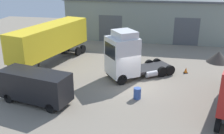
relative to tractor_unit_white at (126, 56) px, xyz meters
The scene contains 8 objects.
ground_plane 2.84m from the tractor_unit_white, 56.51° to the right, with size 60.00×60.00×0.00m, color gray.
warehouse_building 16.24m from the tractor_unit_white, 86.28° to the left, with size 23.23×8.07×5.67m.
tractor_unit_white is the anchor object (origin of this frame).
delivery_van_black 8.45m from the tractor_unit_white, 136.19° to the right, with size 5.74×3.09×2.45m.
container_trailer_teal 8.67m from the tractor_unit_white, 162.50° to the left, with size 4.99×10.69×4.11m.
gravel_pile 11.15m from the tractor_unit_white, 34.56° to the left, with size 2.45×2.45×1.19m.
oil_drum 4.40m from the tractor_unit_white, 69.51° to the right, with size 0.58×0.58×0.88m.
traffic_cone 6.26m from the tractor_unit_white, 23.59° to the left, with size 0.40×0.40×0.55m.
Camera 1 is at (1.93, -20.42, 9.44)m, focal length 42.00 mm.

